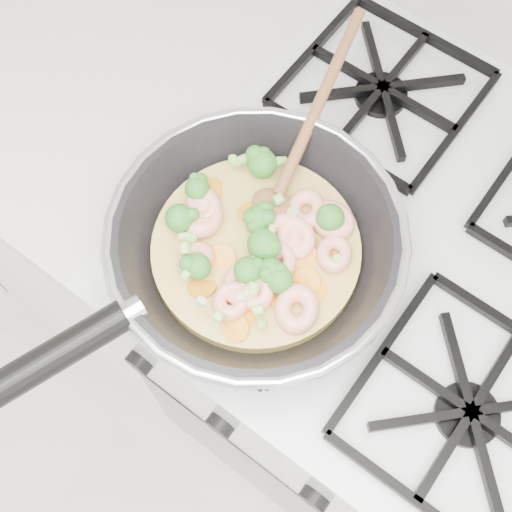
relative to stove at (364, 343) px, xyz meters
The scene contains 3 objects.
stove is the anchor object (origin of this frame).
counter_left 0.80m from the stove, behind, with size 1.00×0.60×0.90m.
skillet 0.54m from the stove, 132.76° to the right, with size 0.33×0.63×0.09m.
Camera 1 is at (0.05, 1.31, 1.63)m, focal length 46.77 mm.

